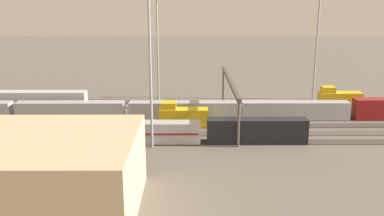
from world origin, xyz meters
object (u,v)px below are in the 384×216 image
at_px(train_on_track_3, 176,110).
at_px(light_mast_2, 157,33).
at_px(train_on_track_1, 339,99).
at_px(signal_gantry, 230,85).
at_px(train_on_track_4, 182,116).
at_px(light_mast_3, 150,45).
at_px(light_mast_0, 318,21).
at_px(train_on_track_6, 57,132).

height_order(train_on_track_3, light_mast_2, light_mast_2).
distance_m(train_on_track_1, signal_gantry, 29.39).
bearing_deg(train_on_track_4, light_mast_3, 67.61).
xyz_separation_m(light_mast_2, signal_gantry, (-16.52, 17.58, -9.40)).
bearing_deg(train_on_track_1, light_mast_3, 32.85).
bearing_deg(signal_gantry, train_on_track_3, 0.00).
distance_m(light_mast_3, signal_gantry, 25.11).
bearing_deg(light_mast_0, signal_gantry, 38.11).
height_order(train_on_track_4, light_mast_2, light_mast_2).
distance_m(light_mast_0, signal_gantry, 32.08).
height_order(train_on_track_1, light_mast_0, light_mast_0).
relative_size(light_mast_0, signal_gantry, 0.92).
bearing_deg(train_on_track_3, signal_gantry, 180.00).
bearing_deg(train_on_track_6, signal_gantry, -155.14).
bearing_deg(signal_gantry, light_mast_3, 48.77).
distance_m(train_on_track_3, light_mast_3, 23.69).
height_order(train_on_track_4, light_mast_0, light_mast_0).
height_order(light_mast_0, signal_gantry, light_mast_0).
bearing_deg(train_on_track_1, light_mast_2, -9.87).
relative_size(train_on_track_6, light_mast_3, 3.21).
xyz_separation_m(train_on_track_4, train_on_track_1, (-37.16, -15.00, 0.00)).
bearing_deg(train_on_track_1, train_on_track_3, 14.57).
height_order(train_on_track_4, light_mast_3, light_mast_3).
relative_size(light_mast_0, light_mast_2, 1.20).
distance_m(train_on_track_4, signal_gantry, 12.52).
xyz_separation_m(light_mast_3, signal_gantry, (-15.12, -17.25, -10.23)).
height_order(light_mast_2, light_mast_3, light_mast_3).
bearing_deg(light_mast_2, train_on_track_1, 170.13).
relative_size(train_on_track_6, signal_gantry, 2.59).
distance_m(train_on_track_4, train_on_track_3, 5.17).
distance_m(train_on_track_4, light_mast_2, 27.81).
relative_size(train_on_track_4, train_on_track_1, 1.00).
bearing_deg(light_mast_0, train_on_track_6, 30.87).
height_order(train_on_track_3, light_mast_3, light_mast_3).
xyz_separation_m(train_on_track_4, light_mast_3, (5.05, 12.25, 15.73)).
height_order(train_on_track_6, train_on_track_4, train_on_track_4).
xyz_separation_m(train_on_track_1, light_mast_0, (3.79, -8.28, 17.82)).
xyz_separation_m(train_on_track_4, light_mast_0, (-33.37, -23.28, 17.82)).
xyz_separation_m(train_on_track_6, train_on_track_3, (-21.00, -15.00, -0.01)).
height_order(train_on_track_6, signal_gantry, signal_gantry).
bearing_deg(train_on_track_3, train_on_track_4, 104.66).
bearing_deg(light_mast_3, train_on_track_4, -112.39).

